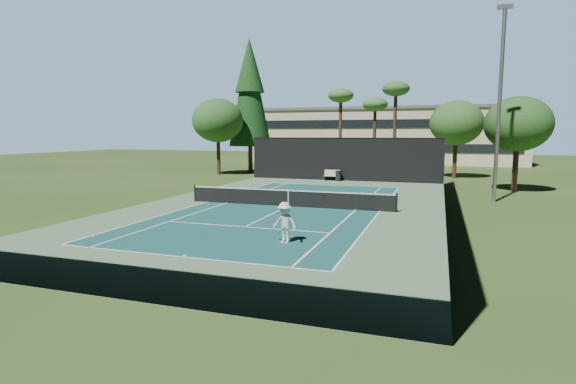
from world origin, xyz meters
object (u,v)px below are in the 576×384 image
at_px(tennis_ball_a, 94,237).
at_px(trash_bin, 338,176).
at_px(park_bench, 332,175).
at_px(player, 285,223).
at_px(tennis_ball_c, 298,196).
at_px(tennis_net, 288,197).
at_px(tennis_ball_d, 258,196).
at_px(tennis_ball_b, 256,196).

relative_size(tennis_ball_a, trash_bin, 0.07).
bearing_deg(tennis_ball_a, park_bench, 80.61).
xyz_separation_m(player, tennis_ball_c, (-3.48, 12.99, -0.80)).
distance_m(tennis_net, player, 9.15).
relative_size(tennis_ball_a, tennis_ball_c, 0.81).
bearing_deg(player, park_bench, 110.40).
height_order(tennis_ball_a, park_bench, park_bench).
bearing_deg(tennis_ball_c, tennis_ball_d, -165.72).
bearing_deg(trash_bin, tennis_ball_c, -91.95).
distance_m(tennis_net, tennis_ball_a, 11.63).
distance_m(tennis_ball_a, tennis_ball_c, 15.34).
relative_size(tennis_net, tennis_ball_d, 167.31).
height_order(tennis_net, tennis_ball_d, tennis_net).
bearing_deg(player, tennis_net, 119.50).
bearing_deg(tennis_ball_d, tennis_ball_a, -97.37).
bearing_deg(trash_bin, tennis_ball_d, -104.68).
height_order(player, tennis_ball_b, player).
bearing_deg(trash_bin, tennis_ball_b, -104.52).
distance_m(player, tennis_ball_c, 13.47).
height_order(tennis_ball_a, tennis_ball_b, tennis_ball_b).
height_order(tennis_ball_b, tennis_ball_c, tennis_ball_c).
bearing_deg(trash_bin, tennis_net, -88.86).
distance_m(tennis_net, park_bench, 15.69).
relative_size(tennis_ball_a, tennis_ball_b, 0.92).
height_order(tennis_net, park_bench, tennis_net).
relative_size(player, tennis_ball_b, 24.38).
relative_size(tennis_ball_b, park_bench, 0.05).
distance_m(player, tennis_ball_b, 13.50).
distance_m(tennis_ball_a, tennis_ball_b, 13.70).
distance_m(tennis_ball_a, trash_bin, 26.33).
distance_m(tennis_net, trash_bin, 15.49).
xyz_separation_m(tennis_ball_a, park_bench, (4.30, 26.03, 0.52)).
bearing_deg(player, tennis_ball_a, -156.57).
distance_m(tennis_ball_d, trash_bin, 12.31).
distance_m(tennis_ball_a, tennis_ball_d, 14.07).
height_order(tennis_ball_a, tennis_ball_c, tennis_ball_c).
height_order(tennis_net, tennis_ball_b, tennis_net).
bearing_deg(park_bench, tennis_ball_d, -101.68).
height_order(tennis_net, trash_bin, tennis_net).
distance_m(player, park_bench, 24.65).
bearing_deg(tennis_ball_a, tennis_ball_b, 82.68).
bearing_deg(park_bench, trash_bin, -15.74).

